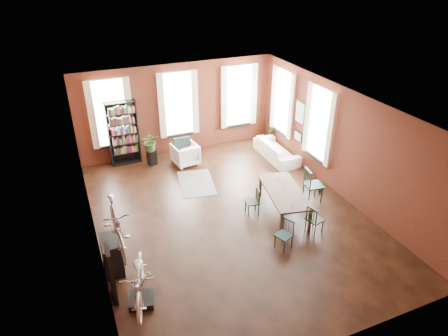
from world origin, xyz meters
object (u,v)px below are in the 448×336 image
dining_table (283,201)px  cream_sofa (277,147)px  dining_chair_c (315,219)px  console_table (112,255)px  bike_trainer (142,300)px  bookshelf (123,133)px  bicycle_floor (138,263)px  dining_chair_d (313,185)px  white_armchair (185,153)px  dining_chair_b (252,202)px  plant_stand (152,157)px  dining_chair_a (284,235)px

dining_table → cream_sofa: 3.36m
dining_chair_c → cream_sofa: 4.31m
console_table → bike_trainer: bearing=-73.6°
dining_chair_c → bookshelf: (-3.73, 5.83, 0.69)m
bicycle_floor → bike_trainer: bearing=-131.8°
cream_sofa → bike_trainer: 7.56m
dining_chair_c → dining_chair_d: size_ratio=0.78×
cream_sofa → bicycle_floor: (-5.84, -4.75, 0.64)m
cream_sofa → console_table: bearing=119.3°
white_armchair → bike_trainer: size_ratio=1.66×
dining_table → dining_chair_b: 0.88m
bicycle_floor → plant_stand: bearing=87.8°
dining_chair_c → plant_stand: size_ratio=1.53×
dining_chair_d → bookshelf: (-4.55, 4.53, 0.58)m
dining_chair_d → cream_sofa: dining_chair_d is taller
bike_trainer → white_armchair: bearing=63.7°
dining_chair_a → white_armchair: white_armchair is taller
plant_stand → white_armchair: bearing=-21.4°
dining_chair_c → dining_table: bearing=-2.6°
dining_chair_d → console_table: size_ratio=1.30×
dining_chair_c → bike_trainer: dining_chair_c is taller
dining_chair_b → bookshelf: (-2.63, 4.45, 0.71)m
bike_trainer → bicycle_floor: bicycle_floor is taller
bookshelf → bicycle_floor: bearing=-97.9°
cream_sofa → dining_chair_d: bearing=171.9°
dining_chair_b → white_armchair: (-0.78, 3.56, 0.02)m
dining_chair_d → dining_chair_c: bearing=155.9°
dining_chair_c → console_table: bearing=66.8°
bookshelf → console_table: (-1.28, -5.20, -0.70)m
console_table → cream_sofa: bearing=29.3°
dining_table → bookshelf: (-3.47, 4.71, 0.75)m
dining_chair_b → bicycle_floor: 4.10m
dining_table → dining_chair_a: (-0.78, -1.36, 0.04)m
dining_chair_b → plant_stand: dining_chair_b is taller
bookshelf → console_table: 5.40m
bookshelf → plant_stand: size_ratio=4.16×
bike_trainer → dining_chair_a: bearing=6.2°
bike_trainer → console_table: 1.36m
dining_chair_d → cream_sofa: 2.86m
cream_sofa → plant_stand: size_ratio=3.94×
dining_chair_c → cream_sofa: size_ratio=0.39×
dining_chair_c → cream_sofa: bearing=-32.4°
dining_table → bicycle_floor: bicycle_floor is taller
dining_chair_a → bicycle_floor: (-3.58, -0.38, 0.66)m
plant_stand → bicycle_floor: size_ratio=0.29×
dining_table → plant_stand: size_ratio=3.85×
dining_chair_c → dining_chair_b: bearing=22.7°
dining_table → bike_trainer: 4.72m
white_armchair → plant_stand: (-1.06, 0.42, -0.14)m
console_table → plant_stand: size_ratio=1.51×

